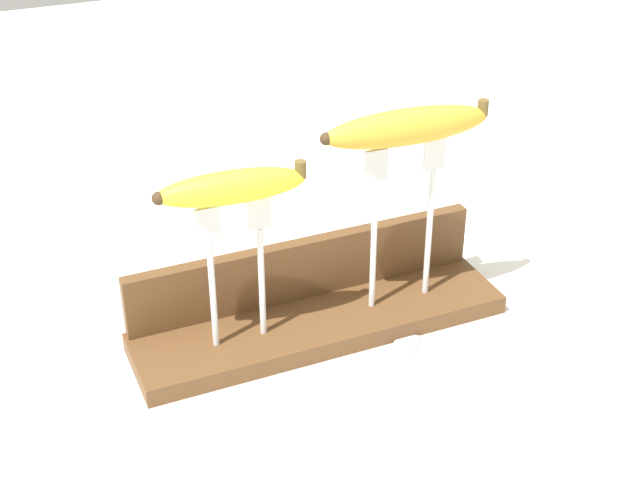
# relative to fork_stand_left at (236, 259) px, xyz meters

# --- Properties ---
(ground_plane) EXTENTS (3.00, 3.00, 0.00)m
(ground_plane) POSITION_rel_fork_stand_left_xyz_m (0.10, 0.01, -0.12)
(ground_plane) COLOR white
(wooden_board) EXTENTS (0.44, 0.11, 0.02)m
(wooden_board) POSITION_rel_fork_stand_left_xyz_m (0.10, 0.01, -0.11)
(wooden_board) COLOR brown
(wooden_board) RESTS_ON ground
(board_backstop) EXTENTS (0.43, 0.02, 0.07)m
(board_backstop) POSITION_rel_fork_stand_left_xyz_m (0.10, 0.05, -0.07)
(board_backstop) COLOR brown
(board_backstop) RESTS_ON wooden_board
(fork_stand_left) EXTENTS (0.08, 0.01, 0.17)m
(fork_stand_left) POSITION_rel_fork_stand_left_xyz_m (0.00, 0.00, 0.00)
(fork_stand_left) COLOR silver
(fork_stand_left) RESTS_ON wooden_board
(fork_stand_right) EXTENTS (0.10, 0.01, 0.20)m
(fork_stand_right) POSITION_rel_fork_stand_left_xyz_m (0.20, -0.00, 0.02)
(fork_stand_right) COLOR silver
(fork_stand_right) RESTS_ON wooden_board
(banana_raised_left) EXTENTS (0.16, 0.05, 0.04)m
(banana_raised_left) POSITION_rel_fork_stand_left_xyz_m (-0.00, 0.00, 0.09)
(banana_raised_left) COLOR yellow
(banana_raised_left) RESTS_ON fork_stand_left
(banana_raised_right) EXTENTS (0.20, 0.05, 0.04)m
(banana_raised_right) POSITION_rel_fork_stand_left_xyz_m (0.20, 0.00, 0.12)
(banana_raised_right) COLOR gold
(banana_raised_right) RESTS_ON fork_stand_right
(fork_fallen_near) EXTENTS (0.15, 0.15, 0.01)m
(fork_fallen_near) POSITION_rel_fork_stand_left_xyz_m (0.14, -0.10, -0.12)
(fork_fallen_near) COLOR silver
(fork_fallen_near) RESTS_ON ground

